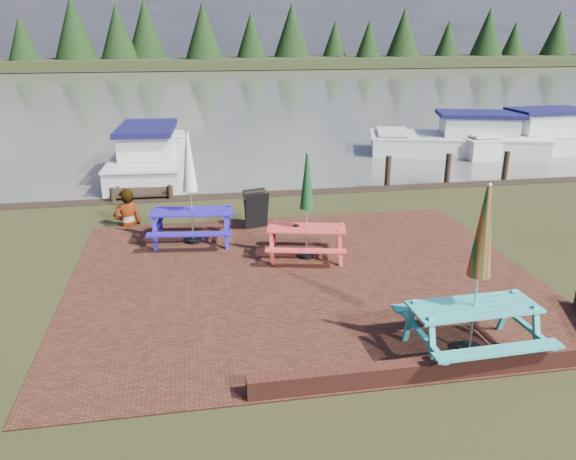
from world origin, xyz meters
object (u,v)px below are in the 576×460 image
(picnic_table_blue, at_px, (191,206))
(boat_far, at_px, (531,139))
(picnic_table_red, at_px, (307,223))
(picnic_table_teal, at_px, (475,298))
(jetty, at_px, (150,163))
(boat_near, at_px, (460,141))
(boat_jetty, at_px, (151,157))
(person, at_px, (125,189))
(chalkboard, at_px, (256,209))

(picnic_table_blue, bearing_deg, boat_far, 38.71)
(picnic_table_red, bearing_deg, boat_far, 53.65)
(picnic_table_teal, bearing_deg, jetty, 110.01)
(jetty, xyz_separation_m, boat_near, (12.20, 0.87, 0.25))
(boat_jetty, xyz_separation_m, person, (-0.26, -6.23, 0.56))
(picnic_table_red, xyz_separation_m, boat_far, (11.37, 9.82, -0.41))
(picnic_table_blue, relative_size, person, 1.34)
(picnic_table_teal, xyz_separation_m, picnic_table_blue, (-4.03, 5.42, -0.04))
(picnic_table_blue, relative_size, boat_near, 0.35)
(jetty, distance_m, boat_far, 15.14)
(picnic_table_red, relative_size, chalkboard, 2.45)
(boat_jetty, bearing_deg, chalkboard, -64.14)
(jetty, xyz_separation_m, boat_jetty, (0.08, -0.25, 0.27))
(boat_near, xyz_separation_m, boat_far, (2.93, -0.30, 0.03))
(picnic_table_teal, height_order, jetty, picnic_table_teal)
(picnic_table_blue, xyz_separation_m, person, (-1.58, 1.43, 0.06))
(picnic_table_blue, relative_size, boat_far, 0.40)
(picnic_table_red, bearing_deg, boat_jetty, 125.08)
(picnic_table_teal, xyz_separation_m, boat_jetty, (-5.35, 13.09, -0.54))
(picnic_table_blue, distance_m, boat_near, 13.93)
(picnic_table_blue, height_order, person, picnic_table_blue)
(jetty, bearing_deg, boat_near, 4.06)
(picnic_table_teal, bearing_deg, boat_near, 62.39)
(boat_jetty, bearing_deg, boat_far, 6.43)
(chalkboard, distance_m, person, 3.23)
(picnic_table_blue, distance_m, chalkboard, 1.77)
(boat_jetty, bearing_deg, picnic_table_teal, -64.45)
(jetty, bearing_deg, boat_far, 2.13)
(picnic_table_blue, distance_m, boat_jetty, 7.80)
(chalkboard, bearing_deg, picnic_table_teal, -82.56)
(chalkboard, bearing_deg, boat_far, 17.91)
(chalkboard, xyz_separation_m, jetty, (-2.94, 7.15, -0.36))
(jetty, bearing_deg, picnic_table_blue, -80.00)
(jetty, height_order, boat_jetty, boat_jetty)
(boat_near, height_order, person, person)
(jetty, xyz_separation_m, boat_far, (15.13, 0.56, 0.27))
(chalkboard, xyz_separation_m, boat_far, (12.19, 7.72, -0.09))
(jetty, height_order, person, person)
(chalkboard, height_order, jetty, chalkboard)
(boat_far, bearing_deg, picnic_table_red, 127.52)
(boat_near, xyz_separation_m, person, (-12.39, -7.35, 0.58))
(picnic_table_red, bearing_deg, picnic_table_teal, -54.96)
(picnic_table_blue, height_order, boat_near, picnic_table_blue)
(jetty, bearing_deg, person, -91.64)
(boat_jetty, height_order, boat_near, boat_jetty)
(chalkboard, relative_size, jetty, 0.10)
(boat_jetty, bearing_deg, boat_near, 8.59)
(boat_jetty, bearing_deg, person, -89.10)
(picnic_table_blue, bearing_deg, boat_jetty, 106.75)
(picnic_table_teal, relative_size, boat_far, 0.41)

